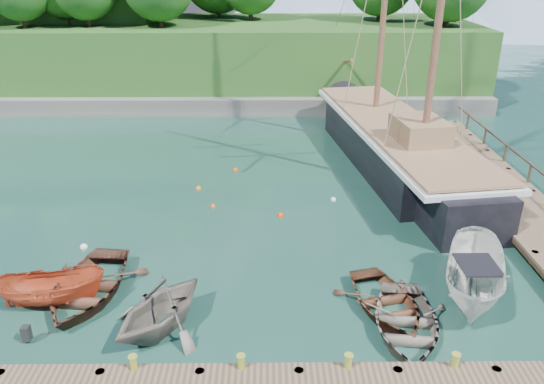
{
  "coord_description": "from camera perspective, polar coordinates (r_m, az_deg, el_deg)",
  "views": [
    {
      "loc": [
        -0.25,
        -16.62,
        11.19
      ],
      "look_at": [
        -0.05,
        3.82,
        2.0
      ],
      "focal_mm": 35.0,
      "sensor_mm": 36.0,
      "label": 1
    }
  ],
  "objects": [
    {
      "name": "mooring_buoy_4",
      "position": [
        27.89,
        -7.91,
        0.31
      ],
      "size": [
        0.32,
        0.32,
        0.32
      ],
      "primitive_type": "sphere",
      "color": "orange",
      "rests_on": "ground"
    },
    {
      "name": "mooring_buoy_3",
      "position": [
        26.56,
        6.6,
        -0.88
      ],
      "size": [
        0.28,
        0.28,
        0.28
      ],
      "primitive_type": "sphere",
      "color": "white",
      "rests_on": "ground"
    },
    {
      "name": "rowboat_1",
      "position": [
        18.26,
        -11.76,
        -14.2
      ],
      "size": [
        4.79,
        4.95,
        2.0
      ],
      "primitive_type": "imported",
      "rotation": [
        0.0,
        0.0,
        -0.56
      ],
      "color": "#70665C",
      "rests_on": "ground"
    },
    {
      "name": "cabin_boat_white",
      "position": [
        20.47,
        20.66,
        -10.72
      ],
      "size": [
        3.74,
        5.63,
        2.04
      ],
      "primitive_type": "imported",
      "rotation": [
        0.0,
        0.0,
        -0.37
      ],
      "color": "silver",
      "rests_on": "ground"
    },
    {
      "name": "rowboat_2",
      "position": [
        19.1,
        12.07,
        -12.28
      ],
      "size": [
        3.76,
        4.6,
        0.83
      ],
      "primitive_type": "imported",
      "rotation": [
        0.0,
        0.0,
        0.24
      ],
      "color": "#512D1D",
      "rests_on": "ground"
    },
    {
      "name": "ground",
      "position": [
        20.04,
        0.25,
        -9.73
      ],
      "size": [
        160.0,
        160.0,
        0.0
      ],
      "primitive_type": "plane",
      "color": "#18382A",
      "rests_on": "ground"
    },
    {
      "name": "bollard_1",
      "position": [
        16.08,
        -3.28,
        -19.94
      ],
      "size": [
        0.26,
        0.26,
        0.45
      ],
      "primitive_type": "cylinder",
      "color": "olive",
      "rests_on": "ground"
    },
    {
      "name": "bollard_3",
      "position": [
        16.9,
        18.73,
        -18.85
      ],
      "size": [
        0.26,
        0.26,
        0.45
      ],
      "primitive_type": "cylinder",
      "color": "olive",
      "rests_on": "ground"
    },
    {
      "name": "motorboat_orange",
      "position": [
        20.44,
        -22.34,
        -11.08
      ],
      "size": [
        3.84,
        1.8,
        1.43
      ],
      "primitive_type": "imported",
      "rotation": [
        0.0,
        0.0,
        1.68
      ],
      "color": "#C14926",
      "rests_on": "ground"
    },
    {
      "name": "headland",
      "position": [
        49.94,
        -15.89,
        16.84
      ],
      "size": [
        51.0,
        19.31,
        12.9
      ],
      "color": "#474744",
      "rests_on": "ground"
    },
    {
      "name": "schooner",
      "position": [
        31.35,
        13.08,
        4.69
      ],
      "size": [
        7.22,
        26.1,
        18.92
      ],
      "rotation": [
        0.0,
        0.0,
        0.14
      ],
      "color": "black",
      "rests_on": "ground"
    },
    {
      "name": "mooring_buoy_5",
      "position": [
        30.05,
        -3.95,
        2.29
      ],
      "size": [
        0.3,
        0.3,
        0.3
      ],
      "primitive_type": "sphere",
      "color": "#EA4800",
      "rests_on": "ground"
    },
    {
      "name": "mooring_buoy_2",
      "position": [
        24.81,
        0.93,
        -2.61
      ],
      "size": [
        0.32,
        0.32,
        0.32
      ],
      "primitive_type": "sphere",
      "color": "#F23F00",
      "rests_on": "ground"
    },
    {
      "name": "distant_ridge",
      "position": [
        87.01,
        2.6,
        19.67
      ],
      "size": [
        117.0,
        40.0,
        10.0
      ],
      "color": "#728CA5",
      "rests_on": "ground"
    },
    {
      "name": "mooring_buoy_1",
      "position": [
        25.84,
        -6.37,
        -1.62
      ],
      "size": [
        0.28,
        0.28,
        0.28
      ],
      "primitive_type": "sphere",
      "color": "#D64E18",
      "rests_on": "ground"
    },
    {
      "name": "rowboat_0",
      "position": [
        20.49,
        -19.14,
        -10.44
      ],
      "size": [
        3.99,
        5.22,
        1.01
      ],
      "primitive_type": "imported",
      "rotation": [
        0.0,
        0.0,
        -0.11
      ],
      "color": "#513023",
      "rests_on": "ground"
    },
    {
      "name": "rowboat_3",
      "position": [
        18.3,
        14.07,
        -14.36
      ],
      "size": [
        3.64,
        4.7,
        0.9
      ],
      "primitive_type": "imported",
      "rotation": [
        0.0,
        0.0,
        -0.13
      ],
      "color": "#655D53",
      "rests_on": "ground"
    },
    {
      "name": "bollard_2",
      "position": [
        16.22,
        8.04,
        -19.72
      ],
      "size": [
        0.26,
        0.26,
        0.45
      ],
      "primitive_type": "cylinder",
      "color": "olive",
      "rests_on": "ground"
    },
    {
      "name": "dock_east",
      "position": [
        28.49,
        23.85,
        -0.16
      ],
      "size": [
        3.2,
        24.0,
        1.1
      ],
      "color": "#4A372A",
      "rests_on": "ground"
    },
    {
      "name": "mooring_buoy_0",
      "position": [
        23.58,
        -19.57,
        -5.66
      ],
      "size": [
        0.32,
        0.32,
        0.32
      ],
      "primitive_type": "sphere",
      "color": "white",
      "rests_on": "ground"
    }
  ]
}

